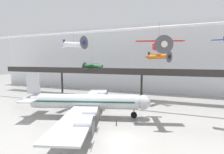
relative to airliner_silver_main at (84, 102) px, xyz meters
name	(u,v)px	position (x,y,z in m)	size (l,w,h in m)	color
ground_plane	(119,139)	(9.52, -6.49, -3.34)	(260.00, 260.00, 0.00)	#9E9B96
hangar_back_wall	(146,59)	(9.52, 31.94, 9.59)	(140.00, 3.00, 25.88)	silver
mezzanine_walkway	(141,74)	(9.52, 19.39, 4.77)	(110.00, 3.20, 9.76)	#2D2B28
ceiling_truss_beam	(139,29)	(9.52, 11.85, 16.92)	(120.00, 0.60, 0.60)	silver
airliner_silver_main	(84,102)	(0.00, 0.00, 0.00)	(27.77, 32.14, 9.30)	silver
suspended_plane_white_twin	(74,45)	(-7.15, 7.69, 13.01)	(7.89, 9.60, 4.94)	silver
suspended_plane_orange_highwing	(158,57)	(14.43, 18.61, 9.99)	(7.88, 8.69, 8.40)	orange
suspended_plane_green_biplane	(93,66)	(-7.35, 19.82, 6.83)	(7.35, 9.02, 11.38)	#1E6B33
suspended_plane_red_highwing	(159,44)	(14.77, 4.15, 12.01)	(9.40, 7.87, 6.72)	red
info_sign_pedestal	(116,123)	(7.78, -2.09, -2.89)	(0.22, 0.77, 1.24)	#4C4C51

